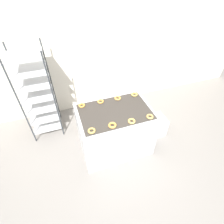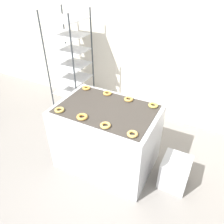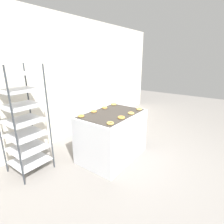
{
  "view_description": "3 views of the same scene",
  "coord_description": "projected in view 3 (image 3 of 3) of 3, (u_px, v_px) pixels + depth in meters",
  "views": [
    {
      "loc": [
        -0.75,
        -1.34,
        2.82
      ],
      "look_at": [
        0.0,
        0.83,
        0.76
      ],
      "focal_mm": 28.0,
      "sensor_mm": 36.0,
      "label": 1
    },
    {
      "loc": [
        1.08,
        -1.26,
        2.37
      ],
      "look_at": [
        0.0,
        0.83,
        0.76
      ],
      "focal_mm": 35.0,
      "sensor_mm": 36.0,
      "label": 2
    },
    {
      "loc": [
        -2.51,
        -1.13,
        1.9
      ],
      "look_at": [
        0.0,
        0.68,
        0.93
      ],
      "focal_mm": 28.0,
      "sensor_mm": 36.0,
      "label": 3
    }
  ],
  "objects": [
    {
      "name": "wall_back",
      "position": [
        60.0,
        81.0,
        3.91
      ],
      "size": [
        8.0,
        0.05,
        2.8
      ],
      "color": "silver",
      "rests_on": "ground_plane"
    },
    {
      "name": "fryer_machine",
      "position": [
        112.0,
        135.0,
        3.39
      ],
      "size": [
        1.26,
        0.86,
        0.91
      ],
      "color": "silver",
      "rests_on": "ground_plane"
    },
    {
      "name": "baking_rack_cart",
      "position": [
        24.0,
        121.0,
        2.83
      ],
      "size": [
        0.58,
        0.58,
        1.81
      ],
      "color": "#33383D",
      "rests_on": "ground_plane"
    },
    {
      "name": "donut_far_midright",
      "position": [
        105.0,
        108.0,
        3.54
      ],
      "size": [
        0.12,
        0.12,
        0.03
      ],
      "primitive_type": "torus",
      "color": "gold",
      "rests_on": "fryer_machine"
    },
    {
      "name": "donut_far_midleft",
      "position": [
        94.0,
        111.0,
        3.3
      ],
      "size": [
        0.12,
        0.12,
        0.03
      ],
      "primitive_type": "torus",
      "color": "gold",
      "rests_on": "fryer_machine"
    },
    {
      "name": "glaze_bin",
      "position": [
        133.0,
        131.0,
        4.22
      ],
      "size": [
        0.33,
        0.36,
        0.4
      ],
      "color": "silver",
      "rests_on": "ground_plane"
    },
    {
      "name": "ground_plane",
      "position": [
        143.0,
        168.0,
        3.15
      ],
      "size": [
        14.0,
        14.0,
        0.0
      ],
      "primitive_type": "plane",
      "color": "gray"
    },
    {
      "name": "donut_near_midright",
      "position": [
        131.0,
        113.0,
        3.2
      ],
      "size": [
        0.12,
        0.12,
        0.03
      ],
      "primitive_type": "torus",
      "color": "#D9AA52",
      "rests_on": "fryer_machine"
    },
    {
      "name": "donut_near_right",
      "position": [
        139.0,
        109.0,
        3.44
      ],
      "size": [
        0.11,
        0.11,
        0.03
      ],
      "primitive_type": "torus",
      "color": "tan",
      "rests_on": "fryer_machine"
    },
    {
      "name": "donut_near_left",
      "position": [
        110.0,
        123.0,
        2.71
      ],
      "size": [
        0.12,
        0.12,
        0.03
      ],
      "primitive_type": "torus",
      "color": "tan",
      "rests_on": "fryer_machine"
    },
    {
      "name": "donut_near_midleft",
      "position": [
        121.0,
        117.0,
        2.96
      ],
      "size": [
        0.13,
        0.13,
        0.03
      ],
      "primitive_type": "torus",
      "color": "gold",
      "rests_on": "fryer_machine"
    },
    {
      "name": "donut_far_right",
      "position": [
        114.0,
        104.0,
        3.8
      ],
      "size": [
        0.12,
        0.12,
        0.03
      ],
      "primitive_type": "torus",
      "color": "gold",
      "rests_on": "fryer_machine"
    },
    {
      "name": "donut_far_left",
      "position": [
        81.0,
        116.0,
        3.04
      ],
      "size": [
        0.11,
        0.11,
        0.03
      ],
      "primitive_type": "torus",
      "color": "gold",
      "rests_on": "fryer_machine"
    }
  ]
}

